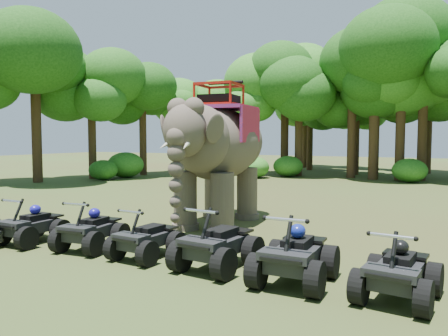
{
  "coord_description": "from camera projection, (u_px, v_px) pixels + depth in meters",
  "views": [
    {
      "loc": [
        5.59,
        -9.96,
        2.77
      ],
      "look_at": [
        0.0,
        1.2,
        1.9
      ],
      "focal_mm": 35.0,
      "sensor_mm": 36.0,
      "label": 1
    }
  ],
  "objects": [
    {
      "name": "ground",
      "position": [
        204.0,
        242.0,
        11.57
      ],
      "size": [
        110.0,
        110.0,
        0.0
      ],
      "primitive_type": "plane",
      "color": "#47381E",
      "rests_on": "ground"
    },
    {
      "name": "elephant",
      "position": [
        218.0,
        152.0,
        13.93
      ],
      "size": [
        2.9,
        5.67,
        4.6
      ],
      "primitive_type": null,
      "rotation": [
        0.0,
        0.0,
        0.09
      ],
      "color": "#4E4338",
      "rests_on": "ground"
    },
    {
      "name": "atv_0",
      "position": [
        31.0,
        220.0,
        11.44
      ],
      "size": [
        1.22,
        1.66,
        1.23
      ],
      "primitive_type": null,
      "rotation": [
        0.0,
        0.0,
        -0.01
      ],
      "color": "black",
      "rests_on": "ground"
    },
    {
      "name": "atv_1",
      "position": [
        91.0,
        224.0,
        10.83
      ],
      "size": [
        1.37,
        1.78,
        1.24
      ],
      "primitive_type": null,
      "rotation": [
        0.0,
        0.0,
        0.09
      ],
      "color": "black",
      "rests_on": "ground"
    },
    {
      "name": "atv_2",
      "position": [
        146.0,
        232.0,
        10.02
      ],
      "size": [
        1.28,
        1.68,
        1.19
      ],
      "primitive_type": null,
      "rotation": [
        0.0,
        0.0,
        -0.07
      ],
      "color": "black",
      "rests_on": "ground"
    },
    {
      "name": "atv_3",
      "position": [
        217.0,
        237.0,
        9.2
      ],
      "size": [
        1.52,
        1.96,
        1.36
      ],
      "primitive_type": null,
      "rotation": [
        0.0,
        0.0,
        -0.1
      ],
      "color": "black",
      "rests_on": "ground"
    },
    {
      "name": "atv_4",
      "position": [
        295.0,
        248.0,
        8.28
      ],
      "size": [
        1.36,
        1.86,
        1.37
      ],
      "primitive_type": null,
      "rotation": [
        0.0,
        0.0,
        0.01
      ],
      "color": "black",
      "rests_on": "ground"
    },
    {
      "name": "atv_5",
      "position": [
        398.0,
        264.0,
        7.41
      ],
      "size": [
        1.43,
        1.83,
        1.25
      ],
      "primitive_type": null,
      "rotation": [
        0.0,
        0.0,
        -0.12
      ],
      "color": "black",
      "rests_on": "ground"
    },
    {
      "name": "tree_0",
      "position": [
        352.0,
        110.0,
        29.74
      ],
      "size": [
        6.48,
        6.48,
        9.26
      ],
      "primitive_type": null,
      "color": "#195114",
      "rests_on": "ground"
    },
    {
      "name": "tree_1",
      "position": [
        422.0,
        125.0,
        30.39
      ],
      "size": [
        5.1,
        5.1,
        7.29
      ],
      "primitive_type": null,
      "color": "#195114",
      "rests_on": "ground"
    },
    {
      "name": "tree_26",
      "position": [
        36.0,
        103.0,
        26.74
      ],
      "size": [
        6.83,
        6.83,
        9.76
      ],
      "primitive_type": null,
      "color": "#195114",
      "rests_on": "ground"
    },
    {
      "name": "tree_27",
      "position": [
        92.0,
        123.0,
        29.3
      ],
      "size": [
        5.25,
        5.25,
        7.51
      ],
      "primitive_type": null,
      "color": "#195114",
      "rests_on": "ground"
    },
    {
      "name": "tree_28",
      "position": [
        143.0,
        124.0,
        32.12
      ],
      "size": [
        5.31,
        5.31,
        7.59
      ],
      "primitive_type": null,
      "color": "#195114",
      "rests_on": "ground"
    },
    {
      "name": "tree_29",
      "position": [
        195.0,
        123.0,
        34.03
      ],
      "size": [
        5.43,
        5.43,
        7.76
      ],
      "primitive_type": null,
      "color": "#195114",
      "rests_on": "ground"
    },
    {
      "name": "tree_30",
      "position": [
        247.0,
        128.0,
        31.89
      ],
      "size": [
        4.9,
        4.9,
        7.0
      ],
      "primitive_type": null,
      "color": "#195114",
      "rests_on": "ground"
    },
    {
      "name": "tree_31",
      "position": [
        299.0,
        117.0,
        31.35
      ],
      "size": [
        5.91,
        5.91,
        8.44
      ],
      "primitive_type": null,
      "color": "#195114",
      "rests_on": "ground"
    },
    {
      "name": "tree_32",
      "position": [
        375.0,
        108.0,
        29.02
      ],
      "size": [
        6.66,
        6.66,
        9.52
      ],
      "primitive_type": null,
      "color": "#195114",
      "rests_on": "ground"
    },
    {
      "name": "tree_33",
      "position": [
        401.0,
        103.0,
        28.05
      ],
      "size": [
        6.97,
        6.97,
        9.95
      ],
      "primitive_type": null,
      "color": "#195114",
      "rests_on": "ground"
    },
    {
      "name": "tree_35",
      "position": [
        429.0,
        112.0,
        33.42
      ],
      "size": [
        6.6,
        6.6,
        9.43
      ],
      "primitive_type": null,
      "color": "#195114",
      "rests_on": "ground"
    },
    {
      "name": "tree_36",
      "position": [
        355.0,
        129.0,
        38.71
      ],
      "size": [
        4.97,
        4.97,
        7.1
      ],
      "primitive_type": null,
      "color": "#195114",
      "rests_on": "ground"
    },
    {
      "name": "tree_37",
      "position": [
        356.0,
        128.0,
        32.41
      ],
      "size": [
        4.9,
        4.9,
        7.01
      ],
      "primitive_type": null,
      "color": "#195114",
      "rests_on": "ground"
    },
    {
      "name": "tree_38",
      "position": [
        310.0,
        129.0,
        37.09
      ],
      "size": [
        4.94,
        4.94,
        7.05
      ],
      "primitive_type": null,
      "color": "#195114",
      "rests_on": "ground"
    },
    {
      "name": "tree_40",
      "position": [
        374.0,
        98.0,
        28.5
      ],
      "size": [
        7.49,
        7.49,
        10.7
      ],
      "primitive_type": null,
      "color": "#195114",
      "rests_on": "ground"
    },
    {
      "name": "tree_41",
      "position": [
        423.0,
        110.0,
        27.92
      ],
      "size": [
        6.39,
        6.39,
        9.13
      ],
      "primitive_type": null,
      "color": "#195114",
      "rests_on": "ground"
    },
    {
      "name": "tree_42",
      "position": [
        285.0,
        110.0,
        32.96
      ],
      "size": [
        6.83,
        6.83,
        9.76
      ],
      "primitive_type": null,
      "color": "#195114",
      "rests_on": "ground"
    },
    {
      "name": "tree_43",
      "position": [
        424.0,
        105.0,
        33.65
      ],
      "size": [
        7.4,
        7.4,
        10.57
      ],
      "primitive_type": null,
      "color": "#195114",
      "rests_on": "ground"
    },
    {
      "name": "tree_44",
      "position": [
        305.0,
        124.0,
        40.23
      ],
      "size": [
        5.68,
        5.68,
        8.12
      ],
      "primitive_type": null,
      "color": "#195114",
      "rests_on": "ground"
    }
  ]
}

